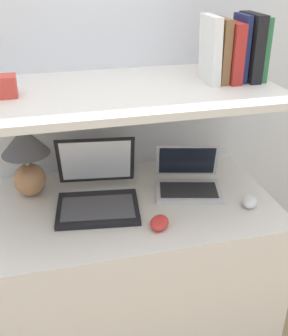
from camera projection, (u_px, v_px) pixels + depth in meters
name	position (u px, v px, depth m)	size (l,w,h in m)	color
wall_back	(115.00, 72.00, 1.88)	(6.00, 0.05, 2.40)	silver
desk	(137.00, 274.00, 1.90)	(1.11, 0.68, 0.77)	silver
back_riser	(120.00, 193.00, 2.12)	(1.11, 0.04, 1.19)	silver
shelf	(131.00, 91.00, 1.59)	(1.11, 0.61, 0.03)	silver
table_lamp	(26.00, 155.00, 1.70)	(0.19, 0.19, 0.30)	#B27A4C
laptop_large	(97.00, 192.00, 1.69)	(0.36, 0.39, 0.25)	black
laptop_small	(188.00, 181.00, 1.80)	(0.32, 0.30, 0.18)	silver
computer_mouse	(159.00, 223.00, 1.56)	(0.10, 0.12, 0.04)	red
second_mouse	(249.00, 201.00, 1.69)	(0.10, 0.11, 0.04)	white
router_box	(119.00, 159.00, 1.92)	(0.13, 0.06, 0.14)	gray
book_green	(259.00, 48.00, 1.64)	(0.02, 0.13, 0.24)	#2D7042
book_black	(250.00, 47.00, 1.63)	(0.04, 0.16, 0.25)	black
book_navy	(240.00, 48.00, 1.62)	(0.02, 0.12, 0.25)	navy
book_red	(231.00, 52.00, 1.62)	(0.04, 0.16, 0.23)	#A82823
book_brown	(221.00, 51.00, 1.61)	(0.03, 0.13, 0.24)	brown
book_white	(210.00, 50.00, 1.59)	(0.04, 0.15, 0.25)	silver
shelf_gadget	(3.00, 86.00, 1.47)	(0.10, 0.08, 0.08)	#CC3D33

